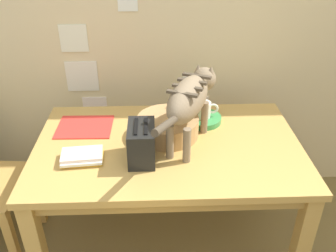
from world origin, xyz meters
TOP-DOWN VIEW (x-y plane):
  - wall_rear at (-0.00, 1.85)m, footprint 4.50×0.11m
  - dining_table at (-0.09, 1.20)m, footprint 1.30×0.81m
  - cat at (0.02, 1.22)m, footprint 0.33×0.65m
  - saucer_bowl at (0.10, 1.41)m, footprint 0.21×0.21m
  - coffee_mug at (0.10, 1.41)m, footprint 0.13×0.09m
  - magazine at (-0.52, 1.37)m, footprint 0.29×0.24m
  - book_stack at (-0.49, 1.08)m, footprint 0.19×0.14m
  - wicker_basket at (-0.09, 1.28)m, footprint 0.31×0.31m
  - toaster at (-0.21, 1.08)m, footprint 0.12×0.20m

SIDE VIEW (x-z plane):
  - dining_table at x=-0.09m, z-range 0.27..1.00m
  - magazine at x=-0.52m, z-range 0.72..0.73m
  - saucer_bowl at x=0.10m, z-range 0.72..0.75m
  - book_stack at x=-0.49m, z-range 0.72..0.77m
  - wicker_basket at x=-0.09m, z-range 0.73..0.83m
  - coffee_mug at x=0.10m, z-range 0.76..0.84m
  - toaster at x=-0.21m, z-range 0.72..0.90m
  - cat at x=0.02m, z-range 0.79..1.13m
  - wall_rear at x=0.00m, z-range 0.00..2.50m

